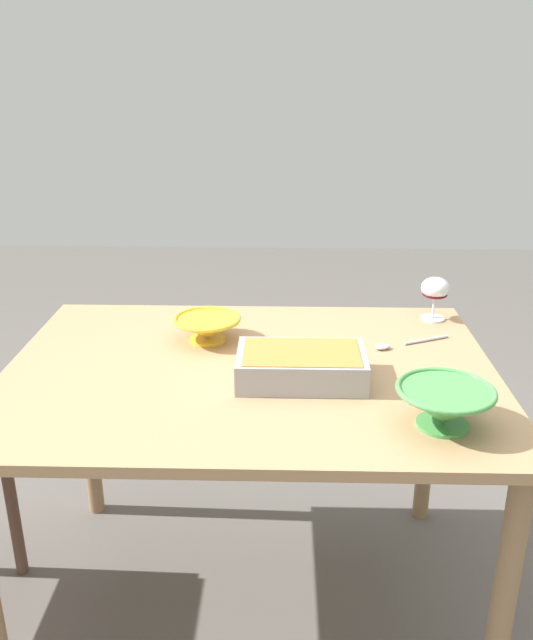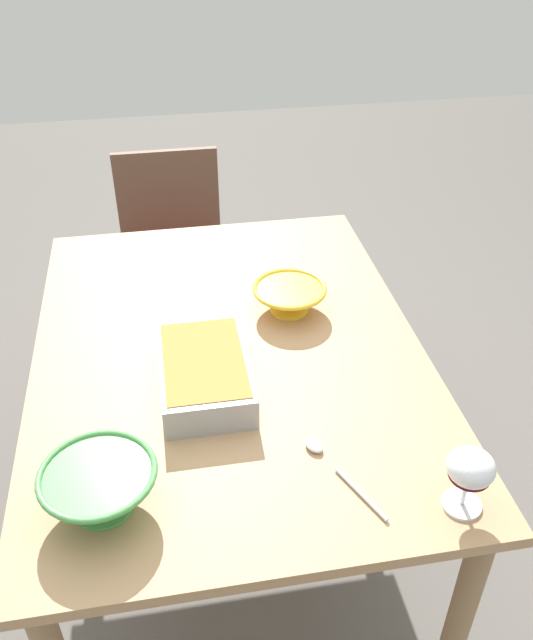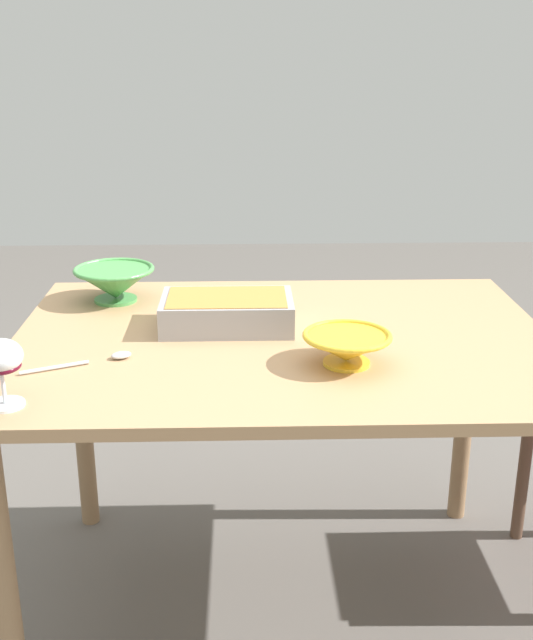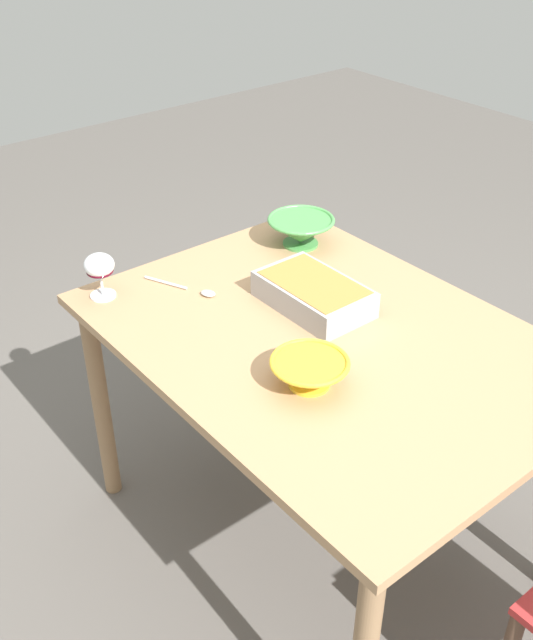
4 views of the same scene
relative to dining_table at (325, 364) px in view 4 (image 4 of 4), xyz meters
name	(u,v)px [view 4 (image 4 of 4)]	position (x,y,z in m)	size (l,w,h in m)	color
ground_plane	(316,533)	(0.00, 0.00, -0.66)	(8.00, 8.00, 0.00)	#5B5651
dining_table	(325,364)	(0.00, 0.00, 0.00)	(1.26, 0.92, 0.76)	tan
wine_glass	(99,268)	(0.54, 0.36, 0.18)	(0.09, 0.09, 0.13)	white
casserole_dish	(314,293)	(0.13, -0.07, 0.14)	(0.31, 0.19, 0.08)	#99999E
mixing_bowl	(310,371)	(-0.13, 0.17, 0.13)	(0.19, 0.19, 0.07)	yellow
small_bowl	(301,230)	(0.43, -0.28, 0.14)	(0.21, 0.21, 0.09)	#4C994C
serving_spoon	(194,290)	(0.40, 0.15, 0.10)	(0.22, 0.11, 0.01)	silver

